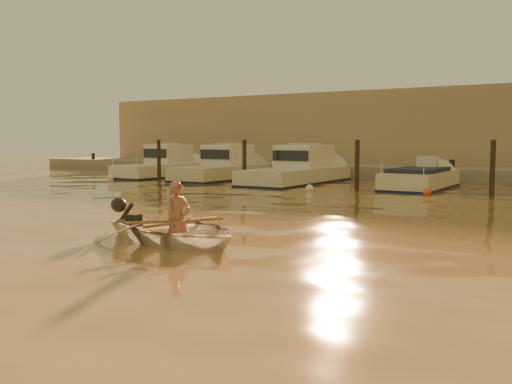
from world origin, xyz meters
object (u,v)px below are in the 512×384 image
Objects in this scene: moored_boat_0 at (162,165)px; moored_boat_3 at (420,183)px; person at (178,220)px; moored_boat_1 at (221,167)px; dinghy at (175,231)px; waterfront_building at (446,133)px; moored_boat_2 at (297,169)px.

moored_boat_0 is 13.94m from moored_boat_3.
person is 17.62m from moored_boat_1.
moored_boat_1 reaches higher than dinghy.
moored_boat_1 is 0.15× the size of waterfront_building.
moored_boat_2 is (8.22, 0.00, 0.00)m from moored_boat_0.
moored_boat_1 and moored_boat_2 have the same top height.
moored_boat_3 is at bearing 11.52° from person.
moored_boat_0 reaches higher than moored_boat_3.
moored_boat_3 is at bearing 0.00° from moored_boat_0.
waterfront_building is at bearing 16.03° from person.
moored_boat_1 is at bearing 180.00° from moored_boat_3.
moored_boat_1 is at bearing -127.14° from waterfront_building.
person is at bearing -70.54° from moored_boat_2.
moored_boat_0 is 8.22m from moored_boat_2.
moored_boat_1 is 10.02m from moored_boat_3.
person is 14.83m from moored_boat_3.
waterfront_building is at bearing 98.69° from moored_boat_3.
moored_boat_2 is 5.73m from moored_boat_3.
waterfront_building is at bearing 69.86° from moored_boat_2.
person is 0.19× the size of moored_boat_2.
dinghy is 19.94m from moored_boat_0.
dinghy is at bearing -92.23° from moored_boat_3.
person is at bearing -47.75° from moored_boat_0.
waterfront_building reaches higher than moored_boat_3.
moored_boat_2 reaches higher than person.
moored_boat_1 is (-9.44, 14.80, 0.40)m from dinghy.
moored_boat_0 is at bearing 180.00° from moored_boat_3.
moored_boat_3 is at bearing -81.31° from waterfront_building.
moored_boat_3 is (0.58, 14.80, 0.00)m from dinghy.
moored_boat_1 reaches higher than moored_boat_3.
dinghy is 0.07× the size of waterfront_building.
moored_boat_2 is at bearing 0.00° from moored_boat_0.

